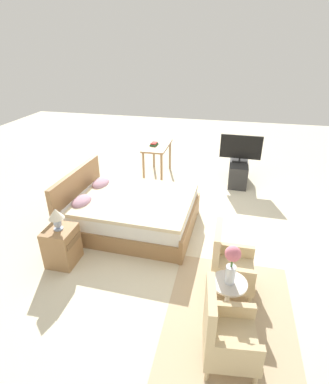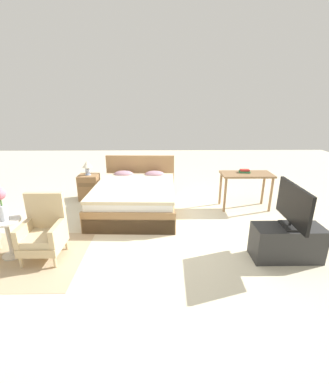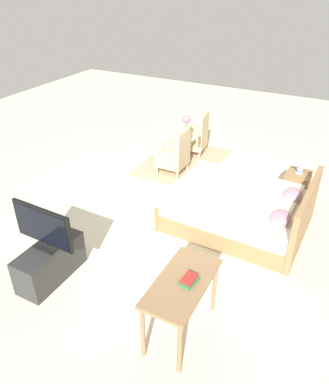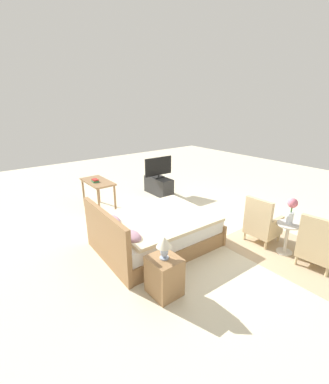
{
  "view_description": "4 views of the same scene",
  "coord_description": "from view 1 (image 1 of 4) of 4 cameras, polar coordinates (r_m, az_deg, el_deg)",
  "views": [
    {
      "loc": [
        -4.46,
        -0.67,
        2.96
      ],
      "look_at": [
        0.07,
        0.35,
        0.59
      ],
      "focal_mm": 28.0,
      "sensor_mm": 36.0,
      "label": 1
    },
    {
      "loc": [
        0.29,
        -4.11,
        2.14
      ],
      "look_at": [
        0.36,
        -0.07,
        0.73
      ],
      "focal_mm": 24.0,
      "sensor_mm": 36.0,
      "label": 2
    },
    {
      "loc": [
        4.71,
        2.15,
        3.57
      ],
      "look_at": [
        0.36,
        -0.14,
        0.64
      ],
      "focal_mm": 35.0,
      "sensor_mm": 36.0,
      "label": 3
    },
    {
      "loc": [
        -3.73,
        3.42,
        2.6
      ],
      "look_at": [
        0.38,
        0.19,
        0.77
      ],
      "focal_mm": 24.0,
      "sensor_mm": 36.0,
      "label": 4
    }
  ],
  "objects": [
    {
      "name": "ground_plane",
      "position": [
        5.39,
        3.48,
        -6.29
      ],
      "size": [
        16.0,
        16.0,
        0.0
      ],
      "primitive_type": "plane",
      "color": "beige"
    },
    {
      "name": "table_lamp",
      "position": [
        4.38,
        -19.93,
        -4.33
      ],
      "size": [
        0.22,
        0.22,
        0.33
      ],
      "color": "#9EADC6",
      "rests_on": "nightstand"
    },
    {
      "name": "floor_rug",
      "position": [
        3.92,
        12.26,
        -22.68
      ],
      "size": [
        2.1,
        1.5,
        0.01
      ],
      "color": "tan",
      "rests_on": "ground_plane"
    },
    {
      "name": "tv_stand",
      "position": [
        7.09,
        13.81,
        3.77
      ],
      "size": [
        0.96,
        0.4,
        0.5
      ],
      "color": "#2D2D2D",
      "rests_on": "ground_plane"
    },
    {
      "name": "vanity_desk",
      "position": [
        7.12,
        -1.38,
        8.07
      ],
      "size": [
        1.04,
        0.52,
        0.76
      ],
      "color": "#8E6B47",
      "rests_on": "ground_plane"
    },
    {
      "name": "nightstand",
      "position": [
        4.65,
        -18.95,
        -9.65
      ],
      "size": [
        0.44,
        0.41,
        0.58
      ],
      "color": "#997047",
      "rests_on": "ground_plane"
    },
    {
      "name": "tv_flatscreen",
      "position": [
        6.89,
        14.33,
        8.1
      ],
      "size": [
        0.21,
        0.9,
        0.6
      ],
      "color": "black",
      "rests_on": "tv_stand"
    },
    {
      "name": "armchair_by_window_left",
      "position": [
        3.3,
        11.56,
        -25.04
      ],
      "size": [
        0.6,
        0.6,
        0.92
      ],
      "color": "#CCB284",
      "rests_on": "floor_rug"
    },
    {
      "name": "armchair_by_window_right",
      "position": [
        4.01,
        12.15,
        -13.6
      ],
      "size": [
        0.54,
        0.54,
        0.92
      ],
      "color": "#CCB284",
      "rests_on": "floor_rug"
    },
    {
      "name": "book_stack",
      "position": [
        7.06,
        -2.0,
        9.14
      ],
      "size": [
        0.24,
        0.17,
        0.07
      ],
      "color": "#337A47",
      "rests_on": "vanity_desk"
    },
    {
      "name": "bed",
      "position": [
        5.24,
        -6.64,
        -3.66
      ],
      "size": [
        1.68,
        2.16,
        0.96
      ],
      "color": "#997047",
      "rests_on": "ground_plane"
    },
    {
      "name": "side_table",
      "position": [
        3.65,
        11.89,
        -18.91
      ],
      "size": [
        0.4,
        0.4,
        0.58
      ],
      "color": "beige",
      "rests_on": "ground_plane"
    },
    {
      "name": "flower_vase",
      "position": [
        3.31,
        12.74,
        -12.73
      ],
      "size": [
        0.17,
        0.17,
        0.48
      ],
      "color": "silver",
      "rests_on": "side_table"
    }
  ]
}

